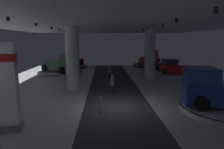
# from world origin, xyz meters

# --- Properties ---
(ground) EXTENTS (24.00, 44.00, 0.06)m
(ground) POSITION_xyz_m (0.00, 0.00, -0.02)
(ground) COLOR #B2B2B7
(ceiling_with_spotlights) EXTENTS (24.00, 44.00, 0.39)m
(ceiling_with_spotlights) POSITION_xyz_m (-0.00, -0.00, 5.55)
(ceiling_with_spotlights) COLOR silver
(column_left) EXTENTS (1.13, 1.13, 5.50)m
(column_left) POSITION_xyz_m (-3.56, 4.73, 2.75)
(column_left) COLOR silver
(column_left) RESTS_ON ground
(column_right) EXTENTS (1.15, 1.15, 5.50)m
(column_right) POSITION_xyz_m (4.24, 9.61, 2.75)
(column_right) COLOR silver
(column_right) RESTS_ON ground
(brand_sign_pylon) EXTENTS (1.35, 0.83, 4.19)m
(brand_sign_pylon) POSITION_xyz_m (-5.47, -3.22, 2.17)
(brand_sign_pylon) COLOR slate
(brand_sign_pylon) RESTS_ON ground
(display_platform_deep_right) EXTENTS (5.68, 5.68, 0.36)m
(display_platform_deep_right) POSITION_xyz_m (6.70, 20.22, 0.20)
(display_platform_deep_right) COLOR #333338
(display_platform_deep_right) RESTS_ON ground
(pickup_truck_deep_right) EXTENTS (4.33, 5.69, 2.30)m
(pickup_truck_deep_right) POSITION_xyz_m (6.84, 20.51, 1.30)
(pickup_truck_deep_right) COLOR maroon
(pickup_truck_deep_right) RESTS_ON display_platform_deep_right
(display_platform_far_left) EXTENTS (5.68, 5.68, 0.29)m
(display_platform_far_left) POSITION_xyz_m (-6.57, 13.54, 0.16)
(display_platform_far_left) COLOR #B7B7BC
(display_platform_far_left) RESTS_ON ground
(pickup_truck_far_left) EXTENTS (5.38, 5.06, 2.30)m
(pickup_truck_far_left) POSITION_xyz_m (-6.33, 13.33, 1.22)
(pickup_truck_far_left) COLOR #2D5638
(pickup_truck_far_left) RESTS_ON display_platform_far_left
(pickup_truck_near_right) EXTENTS (5.60, 3.44, 2.30)m
(pickup_truck_near_right) POSITION_xyz_m (6.28, -1.12, 1.31)
(pickup_truck_near_right) COLOR navy
(pickup_truck_near_right) RESTS_ON display_platform_near_right
(display_platform_far_right) EXTENTS (5.78, 5.78, 0.30)m
(display_platform_far_right) POSITION_xyz_m (7.34, 12.34, 0.17)
(display_platform_far_right) COLOR silver
(display_platform_far_right) RESTS_ON ground
(display_car_far_right) EXTENTS (2.34, 4.30, 1.71)m
(display_car_far_right) POSITION_xyz_m (7.34, 12.31, 1.07)
(display_car_far_right) COLOR red
(display_car_far_right) RESTS_ON display_platform_far_right
(display_platform_deep_left) EXTENTS (5.75, 5.75, 0.32)m
(display_platform_deep_left) POSITION_xyz_m (-6.37, 19.52, 0.18)
(display_platform_deep_left) COLOR #333338
(display_platform_deep_left) RESTS_ON ground
(display_car_deep_left) EXTENTS (4.48, 3.87, 1.71)m
(display_car_deep_left) POSITION_xyz_m (-6.34, 19.53, 1.09)
(display_car_deep_left) COLOR maroon
(display_car_deep_left) RESTS_ON display_platform_deep_left
(visitor_walking_near) EXTENTS (0.32, 0.32, 1.59)m
(visitor_walking_near) POSITION_xyz_m (-0.22, 3.15, 0.91)
(visitor_walking_near) COLOR black
(visitor_walking_near) RESTS_ON ground
(visitor_walking_far) EXTENTS (0.32, 0.32, 1.59)m
(visitor_walking_far) POSITION_xyz_m (-0.25, 9.54, 0.91)
(visitor_walking_far) COLOR black
(visitor_walking_far) RESTS_ON ground
(stanchion_a) EXTENTS (0.28, 0.28, 1.01)m
(stanchion_a) POSITION_xyz_m (-0.07, 5.24, 0.37)
(stanchion_a) COLOR #333338
(stanchion_a) RESTS_ON ground
(stanchion_b) EXTENTS (0.28, 0.28, 1.01)m
(stanchion_b) POSITION_xyz_m (-1.08, -0.91, 0.37)
(stanchion_b) COLOR #333338
(stanchion_b) RESTS_ON ground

